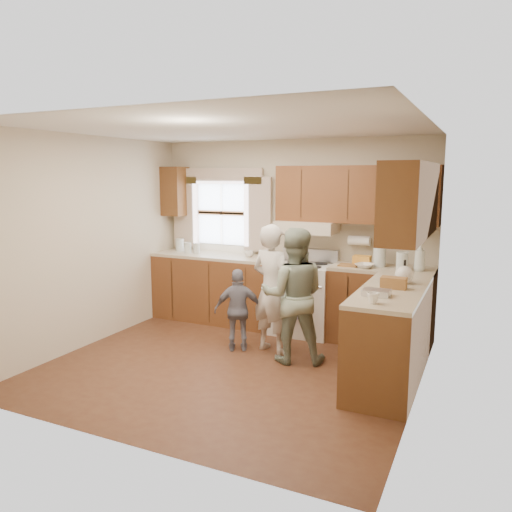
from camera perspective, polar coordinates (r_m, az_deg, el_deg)
The scene contains 6 objects.
room at distance 5.18m, azimuth -2.87°, elevation 0.52°, with size 3.80×3.80×3.80m.
kitchen_fixtures at distance 6.00m, azimuth 7.20°, elevation -2.33°, with size 3.80×2.25×2.15m.
stove at distance 6.51m, azimuth 5.47°, elevation -4.73°, with size 0.76×0.67×1.07m.
woman_left at distance 5.73m, azimuth 1.86°, elevation -3.76°, with size 0.54×0.36×1.49m, color beige.
woman_right at distance 5.45m, azimuth 4.30°, elevation -4.52°, with size 0.72×0.56×1.48m, color #1F372A.
child at distance 5.83m, azimuth -2.00°, elevation -6.19°, with size 0.57×0.24×0.97m, color slate.
Camera 1 is at (2.40, -4.53, 2.04)m, focal length 35.00 mm.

